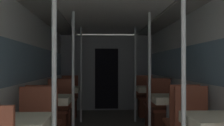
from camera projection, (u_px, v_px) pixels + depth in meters
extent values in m
cube|color=silver|center=(30.00, 78.00, 3.93)|extent=(0.05, 7.95, 2.07)
cube|color=#7A9EB7|center=(31.00, 63.00, 3.93)|extent=(0.03, 7.31, 0.57)
cube|color=silver|center=(190.00, 78.00, 4.05)|extent=(0.05, 7.95, 2.07)
cube|color=#7A9EB7|center=(189.00, 63.00, 4.06)|extent=(0.03, 7.31, 0.57)
cube|color=white|center=(111.00, 10.00, 4.00)|extent=(2.56, 7.95, 0.04)
cube|color=#999993|center=(45.00, 12.00, 3.95)|extent=(0.46, 7.63, 0.03)
cube|color=#999993|center=(176.00, 13.00, 4.05)|extent=(0.46, 7.63, 0.03)
cube|color=gray|center=(107.00, 73.00, 6.90)|extent=(2.51, 0.08, 2.07)
cube|color=black|center=(107.00, 79.00, 6.86)|extent=(0.64, 0.01, 1.65)
cube|color=#93704C|center=(18.00, 119.00, 2.24)|extent=(0.52, 0.52, 0.02)
cube|color=beige|center=(18.00, 124.00, 2.24)|extent=(0.56, 0.56, 0.11)
cube|color=brown|center=(37.00, 108.00, 2.92)|extent=(0.40, 0.04, 0.51)
cylinder|color=silver|center=(54.00, 88.00, 2.25)|extent=(0.04, 0.04, 2.07)
cylinder|color=#B7B7BC|center=(52.00, 121.00, 3.82)|extent=(0.12, 0.12, 0.73)
cube|color=#93704C|center=(52.00, 97.00, 3.83)|extent=(0.52, 0.52, 0.02)
cube|color=beige|center=(52.00, 100.00, 3.83)|extent=(0.56, 0.56, 0.11)
cube|color=brown|center=(45.00, 124.00, 3.32)|extent=(0.40, 0.40, 0.05)
cube|color=brown|center=(41.00, 105.00, 3.14)|extent=(0.40, 0.04, 0.51)
cube|color=brown|center=(57.00, 124.00, 4.32)|extent=(0.34, 0.34, 0.43)
cube|color=brown|center=(57.00, 110.00, 4.33)|extent=(0.40, 0.40, 0.05)
cube|color=brown|center=(59.00, 93.00, 4.51)|extent=(0.40, 0.04, 0.51)
cylinder|color=silver|center=(73.00, 78.00, 3.84)|extent=(0.04, 0.04, 2.07)
cylinder|color=#4C4C51|center=(66.00, 122.00, 5.41)|extent=(0.37, 0.37, 0.01)
cylinder|color=#B7B7BC|center=(66.00, 105.00, 5.41)|extent=(0.12, 0.12, 0.73)
cube|color=#93704C|center=(66.00, 88.00, 5.42)|extent=(0.52, 0.52, 0.02)
cube|color=beige|center=(66.00, 89.00, 5.42)|extent=(0.56, 0.56, 0.11)
cube|color=brown|center=(63.00, 117.00, 4.91)|extent=(0.34, 0.34, 0.43)
cube|color=brown|center=(63.00, 105.00, 4.91)|extent=(0.40, 0.40, 0.05)
cube|color=brown|center=(61.00, 92.00, 4.73)|extent=(0.40, 0.04, 0.51)
cube|color=brown|center=(69.00, 108.00, 5.91)|extent=(0.34, 0.34, 0.43)
cube|color=brown|center=(69.00, 98.00, 5.92)|extent=(0.40, 0.40, 0.05)
cube|color=brown|center=(70.00, 86.00, 6.10)|extent=(0.40, 0.04, 0.51)
cylinder|color=silver|center=(81.00, 75.00, 5.43)|extent=(0.04, 0.04, 2.07)
cube|color=#93704C|center=(218.00, 117.00, 2.32)|extent=(0.52, 0.52, 0.02)
cube|color=beige|center=(218.00, 122.00, 2.32)|extent=(0.56, 0.56, 0.11)
cube|color=brown|center=(191.00, 107.00, 3.01)|extent=(0.40, 0.04, 0.51)
cylinder|color=silver|center=(184.00, 87.00, 2.31)|extent=(0.04, 0.04, 2.07)
cylinder|color=#B7B7BC|center=(170.00, 120.00, 3.91)|extent=(0.12, 0.12, 0.73)
cube|color=#93704C|center=(170.00, 96.00, 3.91)|extent=(0.52, 0.52, 0.02)
cube|color=beige|center=(170.00, 99.00, 3.91)|extent=(0.56, 0.56, 0.11)
cube|color=brown|center=(180.00, 123.00, 3.41)|extent=(0.40, 0.40, 0.05)
cube|color=brown|center=(185.00, 104.00, 3.23)|extent=(0.40, 0.04, 0.51)
cube|color=brown|center=(162.00, 123.00, 4.41)|extent=(0.34, 0.34, 0.43)
cube|color=brown|center=(162.00, 110.00, 4.41)|extent=(0.40, 0.40, 0.05)
cube|color=brown|center=(160.00, 93.00, 4.60)|extent=(0.40, 0.04, 0.51)
cylinder|color=silver|center=(150.00, 78.00, 3.90)|extent=(0.04, 0.04, 2.07)
cylinder|color=#4C4C51|center=(150.00, 121.00, 5.50)|extent=(0.37, 0.37, 0.01)
cylinder|color=#B7B7BC|center=(150.00, 104.00, 5.50)|extent=(0.12, 0.12, 0.73)
cube|color=#93704C|center=(150.00, 87.00, 5.50)|extent=(0.52, 0.52, 0.02)
cube|color=beige|center=(150.00, 89.00, 5.50)|extent=(0.56, 0.56, 0.11)
cube|color=brown|center=(155.00, 116.00, 5.00)|extent=(0.34, 0.34, 0.43)
cube|color=brown|center=(155.00, 104.00, 5.00)|extent=(0.40, 0.40, 0.05)
cube|color=brown|center=(157.00, 91.00, 4.82)|extent=(0.40, 0.04, 0.51)
cube|color=brown|center=(146.00, 108.00, 6.00)|extent=(0.34, 0.34, 0.43)
cube|color=brown|center=(146.00, 98.00, 6.00)|extent=(0.40, 0.40, 0.05)
cube|color=brown|center=(144.00, 86.00, 6.19)|extent=(0.40, 0.04, 0.51)
cylinder|color=silver|center=(135.00, 74.00, 5.49)|extent=(0.04, 0.04, 2.07)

